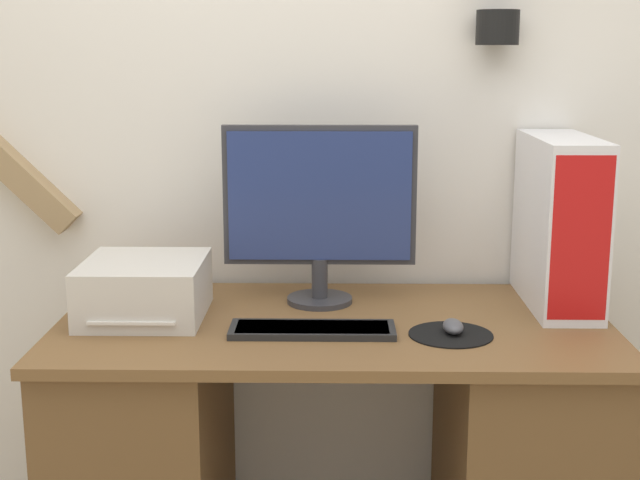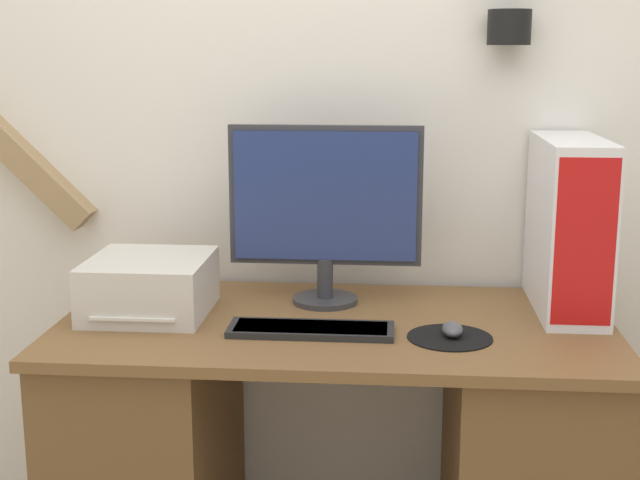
% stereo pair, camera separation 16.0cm
% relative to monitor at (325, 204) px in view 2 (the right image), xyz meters
% --- Properties ---
extents(wall_back, '(6.40, 0.18, 2.70)m').
position_rel_monitor_xyz_m(wall_back, '(0.04, 0.26, 0.29)').
color(wall_back, white).
rests_on(wall_back, ground_plane).
extents(desk, '(1.51, 0.78, 0.77)m').
position_rel_monitor_xyz_m(desk, '(0.04, -0.18, -0.66)').
color(desk, brown).
rests_on(desk, ground_plane).
extents(monitor, '(0.55, 0.19, 0.52)m').
position_rel_monitor_xyz_m(monitor, '(0.00, 0.00, 0.00)').
color(monitor, '#333338').
rests_on(monitor, desk).
extents(keyboard, '(0.43, 0.14, 0.02)m').
position_rel_monitor_xyz_m(keyboard, '(-0.01, -0.29, -0.28)').
color(keyboard, black).
rests_on(keyboard, desk).
extents(mousepad, '(0.22, 0.22, 0.00)m').
position_rel_monitor_xyz_m(mousepad, '(0.35, -0.30, -0.29)').
color(mousepad, black).
rests_on(mousepad, desk).
extents(mouse, '(0.05, 0.09, 0.03)m').
position_rel_monitor_xyz_m(mouse, '(0.35, -0.29, -0.27)').
color(mouse, '#4C4C51').
rests_on(mouse, mousepad).
extents(computer_tower, '(0.17, 0.47, 0.49)m').
position_rel_monitor_xyz_m(computer_tower, '(0.68, -0.01, -0.05)').
color(computer_tower, white).
rests_on(computer_tower, desk).
extents(printer, '(0.33, 0.36, 0.16)m').
position_rel_monitor_xyz_m(printer, '(-0.48, -0.15, -0.21)').
color(printer, beige).
rests_on(printer, desk).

